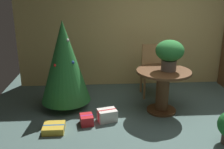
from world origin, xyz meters
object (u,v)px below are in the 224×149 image
gift_box_gold (54,128)px  wooden_chair_far (152,67)px  round_dining_table (163,85)px  gift_box_red (87,120)px  flower_vase (170,52)px  gift_box_cream (107,115)px  holiday_tree (64,62)px

gift_box_gold → wooden_chair_far: bearing=38.0°
wooden_chair_far → round_dining_table: bearing=-90.0°
gift_box_red → flower_vase: bearing=15.3°
flower_vase → gift_box_cream: (-1.06, -0.29, -0.97)m
flower_vase → gift_box_red: 1.75m
flower_vase → wooden_chair_far: flower_vase is taller
flower_vase → wooden_chair_far: 0.98m
flower_vase → gift_box_cream: size_ratio=1.50×
flower_vase → round_dining_table: bearing=178.0°
wooden_chair_far → gift_box_cream: wooden_chair_far is taller
holiday_tree → gift_box_red: size_ratio=5.93×
round_dining_table → gift_box_cream: bearing=-163.5°
gift_box_gold → holiday_tree: bearing=83.0°
flower_vase → wooden_chair_far: size_ratio=0.51×
flower_vase → gift_box_gold: bearing=-163.1°
wooden_chair_far → gift_box_gold: bearing=-142.0°
gift_box_cream → gift_box_red: size_ratio=1.30×
wooden_chair_far → gift_box_red: (-1.31, -1.22, -0.49)m
gift_box_gold → gift_box_red: size_ratio=1.21×
flower_vase → gift_box_red: flower_vase is taller
gift_box_cream → wooden_chair_far: bearing=49.0°
round_dining_table → wooden_chair_far: wooden_chair_far is taller
round_dining_table → flower_vase: 0.58m
round_dining_table → gift_box_gold: (-1.80, -0.57, -0.44)m
gift_box_gold → gift_box_red: (0.49, 0.19, 0.02)m
round_dining_table → gift_box_red: (-1.31, -0.38, -0.41)m
gift_box_gold → gift_box_red: bearing=21.3°
wooden_chair_far → gift_box_red: wooden_chair_far is taller
flower_vase → gift_box_red: size_ratio=1.94×
wooden_chair_far → gift_box_cream: 1.56m
gift_box_cream → gift_box_gold: bearing=-161.0°
round_dining_table → flower_vase: size_ratio=1.78×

